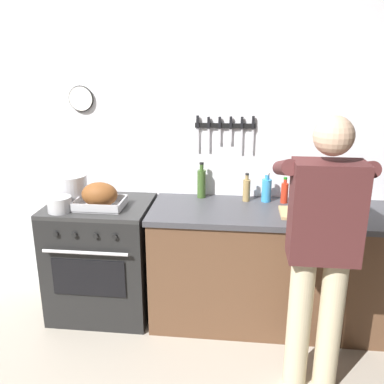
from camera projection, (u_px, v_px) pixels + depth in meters
name	position (u px, v px, depth m)	size (l,w,h in m)	color
wall_back	(137.00, 142.00, 3.31)	(6.00, 0.13, 2.60)	silver
counter_block	(287.00, 267.00, 3.10)	(2.03, 0.65, 0.90)	brown
stove	(103.00, 258.00, 3.25)	(0.76, 0.67, 0.90)	black
person_cook	(322.00, 242.00, 2.33)	(0.51, 0.63, 1.66)	#C6B793
roasting_pan	(100.00, 196.00, 3.00)	(0.35, 0.26, 0.19)	#B7B7BC
stock_pot	(70.00, 188.00, 3.14)	(0.25, 0.25, 0.21)	#B7B7BC
saucepan	(60.00, 204.00, 2.94)	(0.17, 0.17, 0.11)	#B7B7BC
cutting_board	(306.00, 213.00, 2.89)	(0.36, 0.24, 0.02)	tan
bottle_olive_oil	(202.00, 183.00, 3.22)	(0.07, 0.07, 0.28)	#385623
bottle_vinegar	(247.00, 189.00, 3.15)	(0.06, 0.06, 0.22)	#997F4C
bottle_wine_red	(332.00, 187.00, 3.04)	(0.07, 0.07, 0.33)	#47141E
bottle_dish_soap	(267.00, 190.00, 3.14)	(0.07, 0.07, 0.23)	#338CCC
bottle_hot_sauce	(285.00, 192.00, 3.11)	(0.05, 0.05, 0.20)	red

